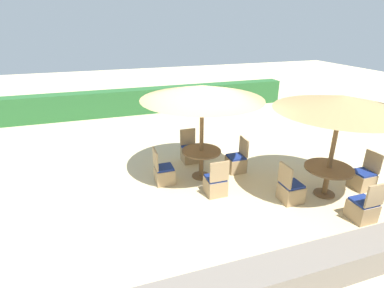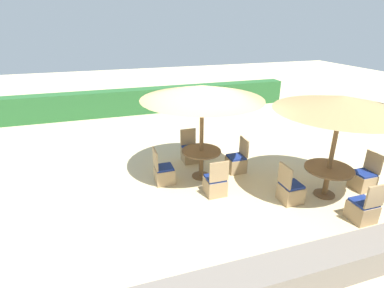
{
  "view_description": "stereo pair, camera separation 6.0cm",
  "coord_description": "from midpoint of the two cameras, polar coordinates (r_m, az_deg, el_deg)",
  "views": [
    {
      "loc": [
        -2.23,
        -6.09,
        3.83
      ],
      "look_at": [
        0.0,
        0.6,
        0.9
      ],
      "focal_mm": 28.0,
      "sensor_mm": 36.0,
      "label": 1
    },
    {
      "loc": [
        -2.17,
        -6.11,
        3.83
      ],
      "look_at": [
        0.0,
        0.6,
        0.9
      ],
      "focal_mm": 28.0,
      "sensor_mm": 36.0,
      "label": 2
    }
  ],
  "objects": [
    {
      "name": "patio_chair_center_east",
      "position": [
        8.22,
        8.25,
        -3.42
      ],
      "size": [
        0.46,
        0.46,
        0.93
      ],
      "rotation": [
        0.0,
        0.0,
        1.57
      ],
      "color": "tan",
      "rests_on": "ground_plane"
    },
    {
      "name": "patio_chair_center_north",
      "position": [
        8.7,
        -0.62,
        -1.66
      ],
      "size": [
        0.46,
        0.46,
        0.93
      ],
      "rotation": [
        0.0,
        0.0,
        3.14
      ],
      "color": "tan",
      "rests_on": "ground_plane"
    },
    {
      "name": "patio_chair_center_south",
      "position": [
        7.11,
        4.28,
        -7.65
      ],
      "size": [
        0.46,
        0.46,
        0.93
      ],
      "color": "tan",
      "rests_on": "ground_plane"
    },
    {
      "name": "patio_chair_front_right_south",
      "position": [
        7.15,
        29.57,
        -10.66
      ],
      "size": [
        0.46,
        0.46,
        0.93
      ],
      "color": "tan",
      "rests_on": "ground_plane"
    },
    {
      "name": "patio_chair_center_west",
      "position": [
        7.59,
        -5.62,
        -5.6
      ],
      "size": [
        0.46,
        0.46,
        0.93
      ],
      "rotation": [
        0.0,
        0.0,
        -1.57
      ],
      "color": "tan",
      "rests_on": "ground_plane"
    },
    {
      "name": "stone_border",
      "position": [
        5.04,
        15.13,
        -23.58
      ],
      "size": [
        10.0,
        0.56,
        0.52
      ],
      "primitive_type": "cube",
      "color": "slate",
      "rests_on": "ground_plane"
    },
    {
      "name": "hedge_row",
      "position": [
        13.54,
        -8.6,
        8.21
      ],
      "size": [
        13.0,
        0.7,
        1.07
      ],
      "primitive_type": "cube",
      "color": "#28602D",
      "rests_on": "ground_plane"
    },
    {
      "name": "patio_chair_front_right_west",
      "position": [
        7.18,
        17.99,
        -8.46
      ],
      "size": [
        0.46,
        0.46,
        0.93
      ],
      "rotation": [
        0.0,
        0.0,
        -1.57
      ],
      "color": "tan",
      "rests_on": "ground_plane"
    },
    {
      "name": "ground_plane",
      "position": [
        7.53,
        1.23,
        -8.01
      ],
      "size": [
        40.0,
        40.0,
        0.0
      ],
      "primitive_type": "plane",
      "color": "beige"
    },
    {
      "name": "parasol_center",
      "position": [
        7.17,
        1.7,
        9.79
      ],
      "size": [
        2.96,
        2.96,
        2.42
      ],
      "color": "brown",
      "rests_on": "ground_plane"
    },
    {
      "name": "patio_chair_front_right_east",
      "position": [
        8.42,
        29.59,
        -5.7
      ],
      "size": [
        0.46,
        0.46,
        0.93
      ],
      "rotation": [
        0.0,
        0.0,
        1.57
      ],
      "color": "tan",
      "rests_on": "ground_plane"
    },
    {
      "name": "round_table_front_right",
      "position": [
        7.6,
        24.27,
        -5.09
      ],
      "size": [
        1.08,
        1.08,
        0.71
      ],
      "color": "brown",
      "rests_on": "ground_plane"
    },
    {
      "name": "parasol_front_right",
      "position": [
        7.05,
        26.4,
        6.97
      ],
      "size": [
        2.82,
        2.82,
        2.39
      ],
      "color": "brown",
      "rests_on": "ground_plane"
    },
    {
      "name": "round_table_center",
      "position": [
        7.71,
        1.56,
        -2.41
      ],
      "size": [
        1.0,
        1.0,
        0.75
      ],
      "color": "brown",
      "rests_on": "ground_plane"
    }
  ]
}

